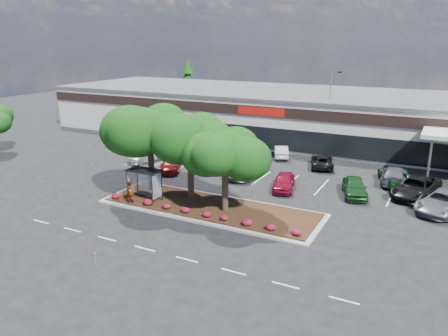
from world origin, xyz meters
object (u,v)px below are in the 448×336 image
at_px(light_pole, 329,115).
at_px(car_0, 146,155).
at_px(survey_stake, 95,257).
at_px(car_1, 170,165).

height_order(light_pole, car_0, light_pole).
bearing_deg(survey_stake, car_1, 111.15).
relative_size(car_0, car_1, 1.01).
relative_size(survey_stake, car_1, 0.20).
relative_size(light_pole, car_1, 2.09).
distance_m(light_pole, survey_stake, 35.70).
height_order(survey_stake, car_1, car_1).
distance_m(car_0, car_1, 4.92).
xyz_separation_m(light_pole, car_1, (-12.10, -16.54, -3.59)).
distance_m(light_pole, car_1, 20.80).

